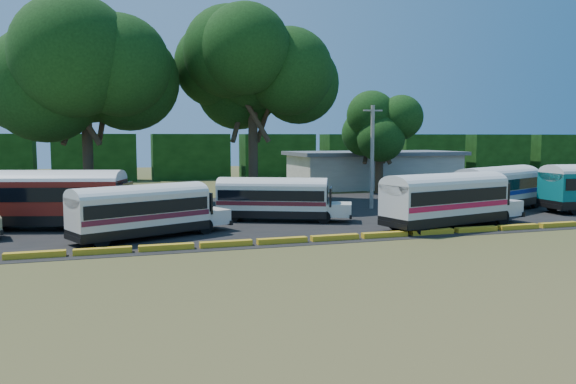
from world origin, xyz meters
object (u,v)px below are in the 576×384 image
object	(u,v)px
bus_cream_west	(144,208)
bus_white_red	(448,197)
bus_red	(52,195)
tree_west	(85,65)

from	to	relation	value
bus_cream_west	bus_white_red	bearing A→B (deg)	-29.35
bus_red	bus_white_red	distance (m)	24.14
bus_cream_west	tree_west	size ratio (longest dim) A/B	0.59
bus_red	tree_west	size ratio (longest dim) A/B	0.73
bus_red	bus_cream_west	distance (m)	7.17
bus_cream_west	tree_west	xyz separation A→B (m)	(-3.38, 15.31, 9.42)
tree_west	bus_red	bearing A→B (deg)	-99.62
bus_red	bus_white_red	xyz separation A→B (m)	(23.18, -6.72, -0.15)
bus_red	bus_cream_west	size ratio (longest dim) A/B	1.22
bus_cream_west	tree_west	world-z (taller)	tree_west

